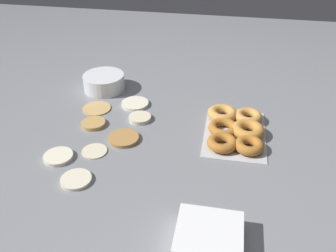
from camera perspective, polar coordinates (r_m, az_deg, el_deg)
The scene contains 12 objects.
ground_plane at distance 1.22m, azimuth -5.27°, elevation -2.41°, with size 3.00×3.00×0.00m, color gray.
pancake_0 at distance 1.42m, azimuth -11.37°, elevation 2.86°, with size 0.11×0.11×0.01m, color tan.
pancake_1 at distance 1.19m, azimuth -11.72°, elevation -3.89°, with size 0.08×0.08×0.01m, color beige.
pancake_2 at distance 1.23m, azimuth -7.17°, elevation -2.07°, with size 0.10×0.10×0.01m, color #B27F42.
pancake_3 at distance 1.19m, azimuth -17.17°, elevation -4.71°, with size 0.09×0.09×0.01m, color silver.
pancake_4 at distance 1.42m, azimuth -5.30°, elevation 3.58°, with size 0.11×0.11×0.01m, color silver.
pancake_5 at distance 1.33m, azimuth -4.53°, elevation 1.30°, with size 0.08×0.08×0.01m, color beige.
pancake_6 at distance 1.09m, azimuth -14.52°, elevation -8.32°, with size 0.09×0.09×0.01m, color beige.
pancake_7 at distance 1.32m, azimuth -11.87°, elevation 0.41°, with size 0.09×0.09×0.01m, color tan.
donut_tray at distance 1.27m, azimuth 10.77°, elevation -0.42°, with size 0.31×0.21×0.04m.
batter_bowl at distance 1.54m, azimuth -10.22°, elevation 6.93°, with size 0.17×0.17×0.07m.
container_stack at distance 0.89m, azimuth 6.55°, elevation -17.40°, with size 0.15×0.16×0.05m.
Camera 1 is at (-0.94, -0.29, 0.72)m, focal length 38.00 mm.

